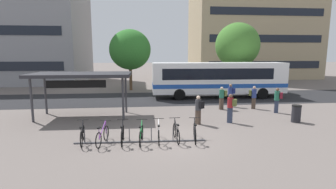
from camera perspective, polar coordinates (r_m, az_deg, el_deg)
name	(u,v)px	position (r m, az deg, el deg)	size (l,w,h in m)	color
ground	(169,138)	(12.60, 0.18, -9.60)	(200.00, 200.00, 0.00)	#6B605B
bus_lane_asphalt	(156,98)	(23.27, -2.69, -0.87)	(80.00, 7.20, 0.01)	#232326
city_bus	(219,78)	(24.05, 11.20, 3.55)	(12.07, 2.80, 3.20)	white
bike_rack	(140,140)	(12.05, -6.12, -10.09)	(5.99, 0.26, 0.70)	#47474C
parked_bicycle_black_0	(82,135)	(12.36, -18.43, -8.59)	(0.52, 1.72, 0.99)	black
parked_bicycle_purple_1	(102,136)	(12.04, -14.31, -8.87)	(0.53, 1.70, 0.99)	black
parked_bicycle_black_2	(122,135)	(11.99, -10.06, -8.79)	(0.52, 1.72, 0.99)	black
parked_bicycle_green_3	(141,135)	(11.86, -5.96, -8.91)	(0.52, 1.72, 0.99)	black
parked_bicycle_white_4	(159,134)	(11.97, -2.08, -8.69)	(0.52, 1.72, 0.99)	black
parked_bicycle_black_5	(176,133)	(12.10, 1.85, -8.49)	(0.52, 1.72, 0.99)	black
parked_bicycle_black_6	(195,133)	(12.17, 5.96, -8.43)	(0.52, 1.71, 0.99)	black
transit_shelter	(81,76)	(17.03, -18.70, 3.88)	(6.18, 3.05, 2.82)	#38383D
commuter_olive_pack_0	(253,96)	(19.84, 18.40, -0.28)	(0.60, 0.55, 1.67)	#47382D
commuter_maroon_pack_1	(277,99)	(19.02, 23.08, -0.84)	(0.61, 0.53, 1.72)	#2D3851
commuter_black_pack_2	(199,108)	(14.79, 6.81, -2.98)	(0.55, 0.60, 1.67)	#47382D
commuter_olive_pack_3	(222,96)	(18.99, 11.89, -0.41)	(0.56, 0.39, 1.66)	#47382D
commuter_olive_pack_4	(231,106)	(15.43, 13.74, -2.55)	(0.60, 0.57, 1.71)	#2D3851
commuter_navy_pack_5	(231,94)	(20.11, 13.73, 0.18)	(0.61, 0.53, 1.74)	#2D3851
trash_bin	(296,114)	(17.03, 26.53, -3.79)	(0.55, 0.55, 1.03)	#232328
street_tree_0	(237,45)	(28.99, 15.11, 10.48)	(4.68, 4.68, 7.26)	brown
street_tree_1	(130,50)	(28.57, -8.40, 9.80)	(4.47, 4.47, 6.60)	brown
building_left_wing	(9,22)	(42.96, -31.69, 13.56)	(19.83, 12.77, 16.69)	gray
building_right_wing	(253,7)	(46.88, 18.34, 17.95)	(19.64, 10.69, 23.16)	tan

